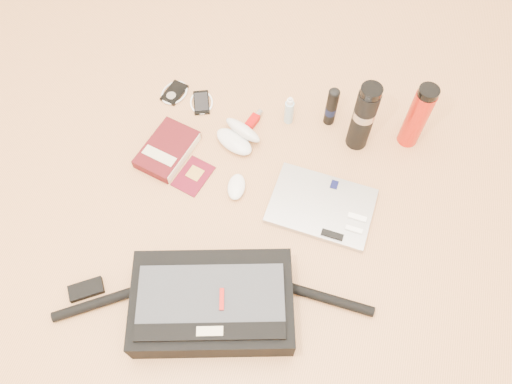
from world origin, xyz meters
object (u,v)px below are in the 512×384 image
thermos_red (417,117)px  thermos_black (363,117)px  messenger_bag (212,303)px  laptop (322,206)px  book (168,150)px

thermos_red → thermos_black: bearing=-160.9°
messenger_bag → thermos_red: 0.93m
messenger_bag → thermos_black: (0.31, 0.73, 0.09)m
laptop → thermos_black: thermos_black is taller
laptop → book: book is taller
book → thermos_red: bearing=32.3°
laptop → book: bearing=176.5°
messenger_bag → thermos_red: (0.48, 0.79, 0.08)m
book → thermos_black: (0.64, 0.23, 0.13)m
messenger_bag → laptop: size_ratio=2.67×
thermos_red → book: bearing=-160.2°
laptop → thermos_red: size_ratio=1.26×
laptop → thermos_red: bearing=59.3°
messenger_bag → book: 0.60m
laptop → book: 0.58m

